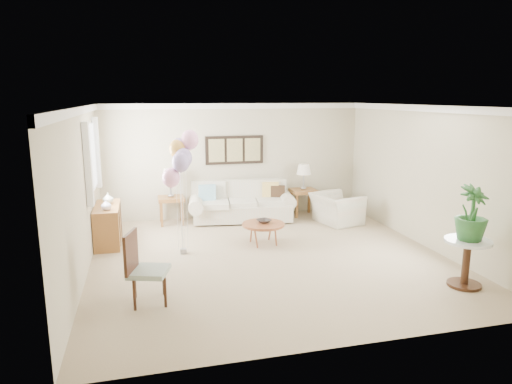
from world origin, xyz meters
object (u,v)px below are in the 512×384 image
coffee_table (263,225)px  balloon_cluster (180,156)px  sofa (242,205)px  accent_chair (143,266)px  armchair (337,209)px

coffee_table → balloon_cluster: balloon_cluster is taller
sofa → accent_chair: size_ratio=2.47×
sofa → coffee_table: (0.02, -1.79, 0.03)m
balloon_cluster → accent_chair: bearing=-110.2°
sofa → balloon_cluster: balloon_cluster is taller
balloon_cluster → sofa: bearing=52.1°
sofa → coffee_table: size_ratio=3.11×
accent_chair → balloon_cluster: bearing=69.8°
armchair → accent_chair: (-4.18, -3.09, 0.20)m
sofa → balloon_cluster: size_ratio=1.14×
armchair → accent_chair: 5.20m
coffee_table → armchair: size_ratio=0.81×
accent_chair → balloon_cluster: balloon_cluster is taller
sofa → accent_chair: bearing=-119.9°
armchair → balloon_cluster: bearing=95.0°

